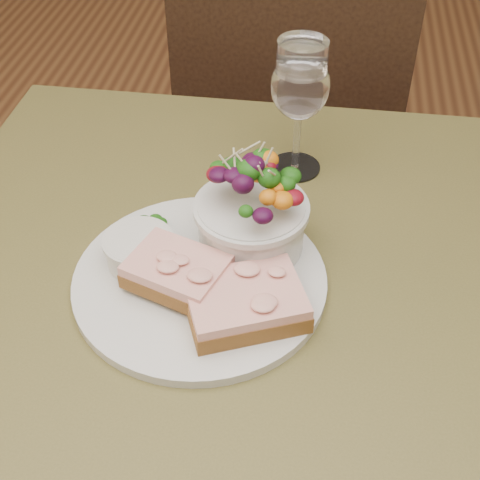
# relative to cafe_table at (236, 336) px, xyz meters

# --- Properties ---
(cafe_table) EXTENTS (0.80, 0.80, 0.75)m
(cafe_table) POSITION_rel_cafe_table_xyz_m (0.00, 0.00, 0.00)
(cafe_table) COLOR #4D4821
(cafe_table) RESTS_ON ground
(chair_far) EXTENTS (0.44, 0.44, 0.90)m
(chair_far) POSITION_rel_cafe_table_xyz_m (0.03, 0.70, -0.36)
(chair_far) COLOR black
(chair_far) RESTS_ON ground
(dinner_plate) EXTENTS (0.29, 0.29, 0.01)m
(dinner_plate) POSITION_rel_cafe_table_xyz_m (-0.04, -0.01, 0.11)
(dinner_plate) COLOR silver
(dinner_plate) RESTS_ON cafe_table
(sandwich_front) EXTENTS (0.15, 0.13, 0.03)m
(sandwich_front) POSITION_rel_cafe_table_xyz_m (0.02, -0.06, 0.13)
(sandwich_front) COLOR #533116
(sandwich_front) RESTS_ON dinner_plate
(sandwich_back) EXTENTS (0.12, 0.11, 0.03)m
(sandwich_back) POSITION_rel_cafe_table_xyz_m (-0.06, -0.03, 0.14)
(sandwich_back) COLOR #533116
(sandwich_back) RESTS_ON dinner_plate
(ramekin) EXTENTS (0.08, 0.08, 0.04)m
(ramekin) POSITION_rel_cafe_table_xyz_m (-0.11, 0.00, 0.13)
(ramekin) COLOR beige
(ramekin) RESTS_ON dinner_plate
(salad_bowl) EXTENTS (0.12, 0.12, 0.13)m
(salad_bowl) POSITION_rel_cafe_table_xyz_m (0.01, 0.05, 0.17)
(salad_bowl) COLOR silver
(salad_bowl) RESTS_ON dinner_plate
(garnish) EXTENTS (0.05, 0.04, 0.02)m
(garnish) POSITION_rel_cafe_table_xyz_m (-0.12, 0.05, 0.12)
(garnish) COLOR #0E3509
(garnish) RESTS_ON dinner_plate
(wine_glass) EXTENTS (0.08, 0.08, 0.18)m
(wine_glass) POSITION_rel_cafe_table_xyz_m (0.05, 0.23, 0.22)
(wine_glass) COLOR white
(wine_glass) RESTS_ON cafe_table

